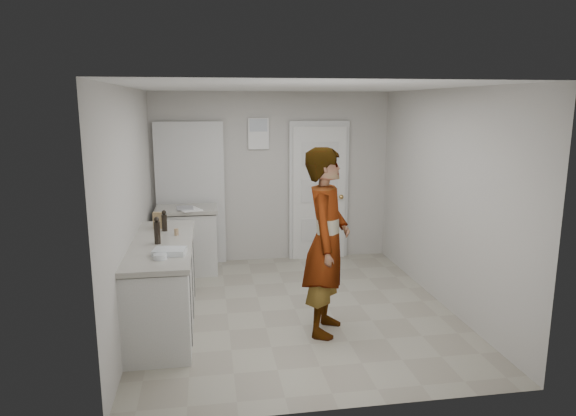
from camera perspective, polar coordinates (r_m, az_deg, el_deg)
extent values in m
plane|color=gray|center=(6.04, 0.78, -11.17)|extent=(4.00, 4.00, 0.00)
plane|color=#BAB7B0|center=(7.62, -1.77, 3.40)|extent=(3.50, 0.00, 3.50)
plane|color=#BAB7B0|center=(3.77, 6.05, -5.21)|extent=(3.50, 0.00, 3.50)
plane|color=#BAB7B0|center=(5.65, -16.96, -0.01)|extent=(0.00, 4.00, 4.00)
plane|color=#BAB7B0|center=(6.21, 16.93, 1.01)|extent=(0.00, 4.00, 4.00)
plane|color=silver|center=(5.57, 0.85, 13.27)|extent=(4.00, 4.00, 0.00)
cube|color=silver|center=(7.71, 3.48, 1.60)|extent=(0.80, 0.05, 2.00)
cube|color=silver|center=(7.74, 3.43, 1.86)|extent=(0.90, 0.04, 2.10)
sphere|color=tan|center=(7.75, 5.94, 1.23)|extent=(0.07, 0.07, 0.07)
cube|color=white|center=(7.51, -3.30, 8.25)|extent=(0.30, 0.02, 0.45)
cube|color=black|center=(7.57, -10.77, 1.38)|extent=(0.90, 0.05, 2.04)
cube|color=silver|center=(7.54, -10.78, 1.42)|extent=(0.98, 0.02, 2.10)
cube|color=silver|center=(5.64, -13.69, -8.51)|extent=(0.60, 1.90, 0.86)
cube|color=black|center=(5.78, -13.50, -12.14)|extent=(0.56, 1.86, 0.08)
cube|color=#AFACA0|center=(5.50, -13.92, -3.90)|extent=(0.64, 1.96, 0.05)
cube|color=silver|center=(7.29, -11.07, -3.78)|extent=(0.80, 0.55, 0.86)
cube|color=black|center=(7.41, -10.96, -6.69)|extent=(0.75, 0.54, 0.08)
cube|color=#AFACA0|center=(7.19, -11.22, -0.16)|extent=(0.84, 0.61, 0.05)
imported|color=silver|center=(5.21, 4.31, -3.80)|extent=(0.70, 0.82, 1.92)
cube|color=#98784C|center=(6.06, -14.21, -1.32)|extent=(0.12, 0.07, 0.19)
cylinder|color=tan|center=(5.71, -12.30, -2.62)|extent=(0.05, 0.05, 0.07)
cylinder|color=black|center=(5.92, -13.57, -1.61)|extent=(0.06, 0.06, 0.19)
sphere|color=black|center=(5.89, -13.63, -0.47)|extent=(0.05, 0.05, 0.05)
cylinder|color=black|center=(5.39, -14.33, -2.70)|extent=(0.06, 0.06, 0.23)
sphere|color=black|center=(5.36, -14.40, -1.23)|extent=(0.05, 0.05, 0.05)
cube|color=silver|center=(5.02, -13.01, -4.72)|extent=(0.33, 0.25, 0.05)
cube|color=silver|center=(5.03, -13.01, -4.79)|extent=(0.29, 0.21, 0.04)
cylinder|color=silver|center=(4.89, -14.02, -5.26)|extent=(0.12, 0.12, 0.05)
sphere|color=white|center=(4.88, -14.26, -5.30)|extent=(0.04, 0.04, 0.04)
sphere|color=white|center=(4.89, -13.77, -5.22)|extent=(0.04, 0.04, 0.04)
cube|color=white|center=(7.04, -10.91, -0.13)|extent=(0.37, 0.41, 0.01)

